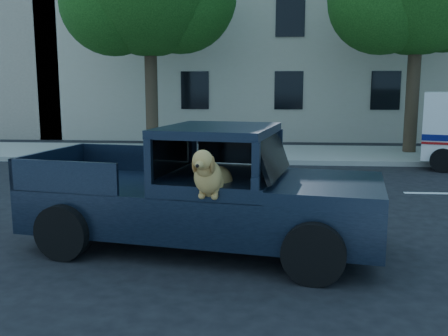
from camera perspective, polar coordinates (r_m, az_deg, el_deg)
The scene contains 5 objects.
ground at distance 8.32m, azimuth 4.28°, elevation -7.46°, with size 120.00×120.00×0.00m, color black.
far_sidewalk at distance 17.32m, azimuth 4.58°, elevation 1.65°, with size 60.00×4.00×0.15m, color gray.
lane_stripes at distance 11.78m, azimuth 14.23°, elevation -2.66°, with size 21.60×0.14×0.01m, color silver, non-canonical shape.
building_main at distance 24.73m, azimuth 11.99°, elevation 14.08°, with size 26.00×6.00×9.00m, color #BBB09A.
pickup_truck at distance 7.47m, azimuth -3.09°, elevation -4.48°, with size 5.40×3.05×1.84m.
Camera 1 is at (0.05, -7.96, 2.42)m, focal length 40.00 mm.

